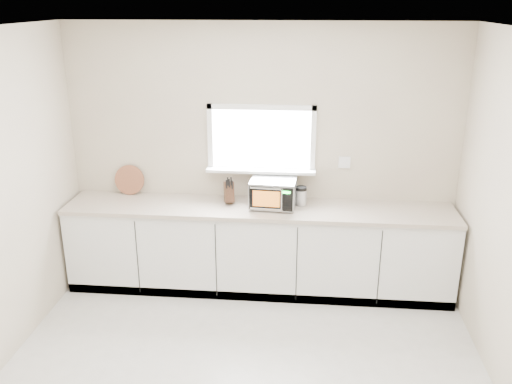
# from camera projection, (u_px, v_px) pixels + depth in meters

# --- Properties ---
(back_wall) EXTENTS (4.00, 0.17, 2.70)m
(back_wall) POSITION_uv_depth(u_px,v_px,m) (262.00, 156.00, 5.58)
(back_wall) COLOR beige
(back_wall) RESTS_ON ground
(cabinets) EXTENTS (3.92, 0.60, 0.88)m
(cabinets) POSITION_uv_depth(u_px,v_px,m) (259.00, 249.00, 5.62)
(cabinets) COLOR white
(cabinets) RESTS_ON ground
(countertop) EXTENTS (3.92, 0.64, 0.04)m
(countertop) POSITION_uv_depth(u_px,v_px,m) (259.00, 209.00, 5.45)
(countertop) COLOR #B9A899
(countertop) RESTS_ON cabinets
(microwave) EXTENTS (0.47, 0.40, 0.29)m
(microwave) POSITION_uv_depth(u_px,v_px,m) (273.00, 193.00, 5.39)
(microwave) COLOR black
(microwave) RESTS_ON countertop
(knife_block) EXTENTS (0.14, 0.22, 0.29)m
(knife_block) POSITION_uv_depth(u_px,v_px,m) (229.00, 191.00, 5.51)
(knife_block) COLOR #472C19
(knife_block) RESTS_ON countertop
(cutting_board) EXTENTS (0.32, 0.08, 0.32)m
(cutting_board) POSITION_uv_depth(u_px,v_px,m) (129.00, 180.00, 5.75)
(cutting_board) COLOR #945539
(cutting_board) RESTS_ON countertop
(coffee_grinder) EXTENTS (0.12, 0.12, 0.20)m
(coffee_grinder) POSITION_uv_depth(u_px,v_px,m) (301.00, 196.00, 5.46)
(coffee_grinder) COLOR #ACAEB3
(coffee_grinder) RESTS_ON countertop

